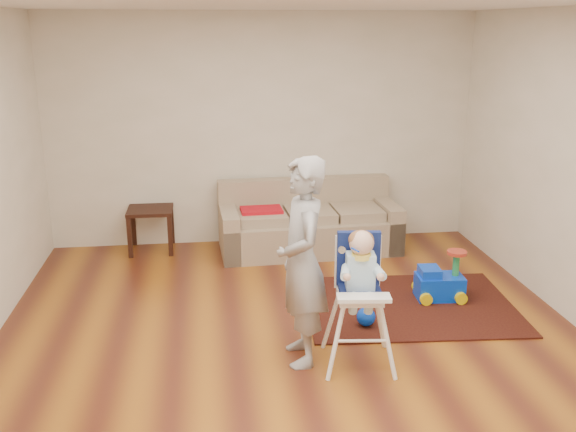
{
  "coord_description": "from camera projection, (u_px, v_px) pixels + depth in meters",
  "views": [
    {
      "loc": [
        -0.66,
        -4.72,
        2.55
      ],
      "look_at": [
        0.0,
        0.4,
        1.0
      ],
      "focal_mm": 40.0,
      "sensor_mm": 36.0,
      "label": 1
    }
  ],
  "objects": [
    {
      "name": "ground",
      "position": [
        294.0,
        346.0,
        5.3
      ],
      "size": [
        5.5,
        5.5,
        0.0
      ],
      "primitive_type": "plane",
      "color": "#532315",
      "rests_on": "ground"
    },
    {
      "name": "room_envelope",
      "position": [
        286.0,
        110.0,
        5.26
      ],
      "size": [
        5.04,
        5.52,
        2.72
      ],
      "color": "beige",
      "rests_on": "ground"
    },
    {
      "name": "sofa",
      "position": [
        309.0,
        218.0,
        7.43
      ],
      "size": [
        2.09,
        0.93,
        0.79
      ],
      "rotation": [
        0.0,
        0.0,
        0.05
      ],
      "color": "gray",
      "rests_on": "ground"
    },
    {
      "name": "side_table",
      "position": [
        151.0,
        229.0,
        7.47
      ],
      "size": [
        0.51,
        0.51,
        0.51
      ],
      "primitive_type": null,
      "color": "black",
      "rests_on": "ground"
    },
    {
      "name": "area_rug",
      "position": [
        409.0,
        305.0,
        6.04
      ],
      "size": [
        2.03,
        1.58,
        0.02
      ],
      "primitive_type": "cube",
      "rotation": [
        0.0,
        0.0,
        -0.07
      ],
      "color": "black",
      "rests_on": "ground"
    },
    {
      "name": "ride_on_toy",
      "position": [
        440.0,
        275.0,
        6.11
      ],
      "size": [
        0.46,
        0.34,
        0.48
      ],
      "primitive_type": null,
      "rotation": [
        0.0,
        0.0,
        -0.06
      ],
      "color": "#0940E8",
      "rests_on": "area_rug"
    },
    {
      "name": "toy_ball",
      "position": [
        366.0,
        317.0,
        5.59
      ],
      "size": [
        0.17,
        0.17,
        0.17
      ],
      "primitive_type": "sphere",
      "color": "#0940E8",
      "rests_on": "area_rug"
    },
    {
      "name": "high_chair",
      "position": [
        359.0,
        301.0,
        4.88
      ],
      "size": [
        0.56,
        0.56,
        1.1
      ],
      "rotation": [
        0.0,
        0.0,
        -0.11
      ],
      "color": "white",
      "rests_on": "ground"
    },
    {
      "name": "adult",
      "position": [
        302.0,
        262.0,
        4.86
      ],
      "size": [
        0.42,
        0.61,
        1.63
      ],
      "primitive_type": "imported",
      "rotation": [
        0.0,
        0.0,
        -1.52
      ],
      "color": "gray",
      "rests_on": "ground"
    }
  ]
}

